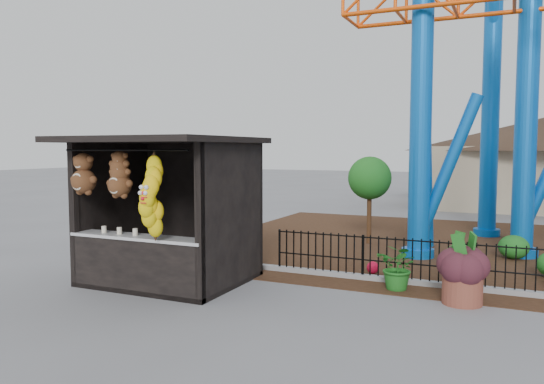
% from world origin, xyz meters
% --- Properties ---
extents(ground, '(120.00, 120.00, 0.00)m').
position_xyz_m(ground, '(0.00, 0.00, 0.00)').
color(ground, slate).
rests_on(ground, ground).
extents(mulch_bed, '(18.00, 12.00, 0.02)m').
position_xyz_m(mulch_bed, '(4.00, 8.00, 0.01)').
color(mulch_bed, '#331E11').
rests_on(mulch_bed, ground).
extents(curb, '(18.00, 0.18, 0.12)m').
position_xyz_m(curb, '(4.00, 3.00, 0.06)').
color(curb, gray).
rests_on(curb, ground).
extents(prize_booth, '(3.50, 3.40, 3.12)m').
position_xyz_m(prize_booth, '(-3.01, 0.89, 1.53)').
color(prize_booth, black).
rests_on(prize_booth, ground).
extents(terracotta_planter, '(0.93, 0.93, 0.61)m').
position_xyz_m(terracotta_planter, '(2.95, 1.98, 0.31)').
color(terracotta_planter, brown).
rests_on(terracotta_planter, ground).
extents(planter_foliage, '(0.70, 0.70, 0.64)m').
position_xyz_m(planter_foliage, '(2.95, 1.98, 0.93)').
color(planter_foliage, '#38161E').
rests_on(planter_foliage, terracotta_planter).
extents(potted_plant, '(1.05, 0.98, 0.95)m').
position_xyz_m(potted_plant, '(1.69, 2.47, 0.47)').
color(potted_plant, '#294F17').
rests_on(potted_plant, ground).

